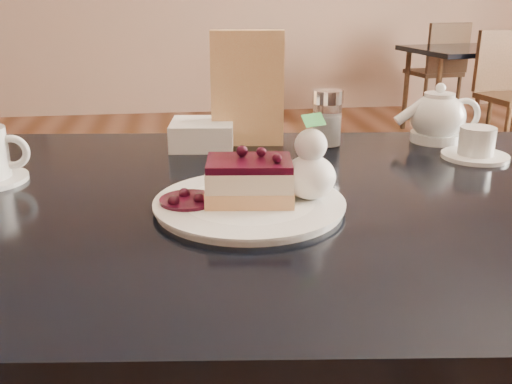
{
  "coord_description": "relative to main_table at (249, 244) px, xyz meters",
  "views": [
    {
      "loc": [
        -0.04,
        -0.41,
        1.09
      ],
      "look_at": [
        0.06,
        0.3,
        0.84
      ],
      "focal_mm": 40.0,
      "sensor_mm": 36.0,
      "label": 1
    }
  ],
  "objects": [
    {
      "name": "berry_sauce",
      "position": [
        -0.1,
        -0.05,
        0.1
      ],
      "size": [
        0.08,
        0.08,
        0.01
      ],
      "primitive_type": "cylinder",
      "color": "black",
      "rests_on": "dessert_plate"
    },
    {
      "name": "napkin_stack",
      "position": [
        -0.06,
        0.31,
        0.11
      ],
      "size": [
        0.14,
        0.14,
        0.05
      ],
      "primitive_type": "cube",
      "rotation": [
        0.0,
        0.0,
        -0.12
      ],
      "color": "white",
      "rests_on": "main_table"
    },
    {
      "name": "bg_table_far_right",
      "position": [
        2.15,
        3.34,
        -0.64
      ],
      "size": [
        1.0,
        1.65,
        1.1
      ],
      "rotation": [
        0.0,
        0.0,
        0.14
      ],
      "color": "black",
      "rests_on": "ground"
    },
    {
      "name": "menu_card",
      "position": [
        0.04,
        0.32,
        0.2
      ],
      "size": [
        0.15,
        0.05,
        0.23
      ],
      "primitive_type": "cube",
      "rotation": [
        0.0,
        0.0,
        -0.12
      ],
      "color": "#FEE3A3",
      "rests_on": "main_table"
    },
    {
      "name": "whipped_cream",
      "position": [
        0.08,
        -0.05,
        0.13
      ],
      "size": [
        0.08,
        0.08,
        0.07
      ],
      "color": "white",
      "rests_on": "dessert_plate"
    },
    {
      "name": "sugar_shaker",
      "position": [
        0.2,
        0.28,
        0.14
      ],
      "size": [
        0.06,
        0.06,
        0.12
      ],
      "color": "white",
      "rests_on": "main_table"
    },
    {
      "name": "main_table",
      "position": [
        0.0,
        0.0,
        0.0
      ],
      "size": [
        1.35,
        0.99,
        0.79
      ],
      "rotation": [
        0.0,
        0.0,
        -0.12
      ],
      "color": "black",
      "rests_on": "ground"
    },
    {
      "name": "cheesecake_slice",
      "position": [
        -0.01,
        -0.05,
        0.13
      ],
      "size": [
        0.14,
        0.1,
        0.06
      ],
      "rotation": [
        0.0,
        0.0,
        -0.12
      ],
      "color": "#E7A369",
      "rests_on": "dessert_plate"
    },
    {
      "name": "tea_set",
      "position": [
        0.44,
        0.26,
        0.13
      ],
      "size": [
        0.19,
        0.25,
        0.11
      ],
      "color": "white",
      "rests_on": "main_table"
    },
    {
      "name": "dessert_plate",
      "position": [
        -0.01,
        -0.05,
        0.09
      ],
      "size": [
        0.27,
        0.27,
        0.01
      ],
      "primitive_type": "cylinder",
      "color": "white",
      "rests_on": "main_table"
    }
  ]
}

